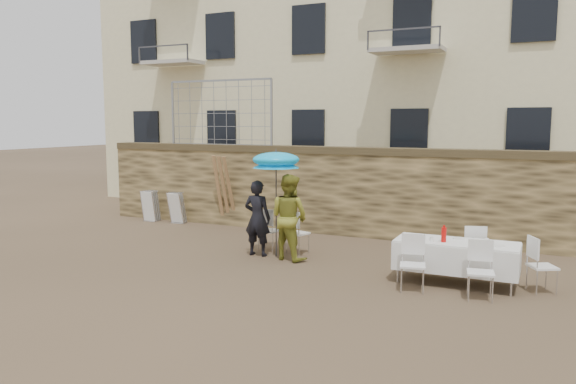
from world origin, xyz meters
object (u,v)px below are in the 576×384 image
at_px(woman_dress, 289,217).
at_px(table_chair_side, 542,265).
at_px(soda_bottle, 444,235).
at_px(table_chair_back, 473,249).
at_px(couple_chair_left, 269,229).
at_px(couple_chair_right, 298,232).
at_px(table_chair_front_left, 413,264).
at_px(man_suit, 257,218).
at_px(banquet_table, 456,244).
at_px(umbrella, 276,163).
at_px(table_chair_front_right, 481,271).
at_px(chair_stack_right, 179,207).
at_px(chair_stack_left, 153,205).

relative_size(woman_dress, table_chair_side, 1.87).
relative_size(soda_bottle, table_chair_back, 0.27).
xyz_separation_m(couple_chair_left, soda_bottle, (4.00, -1.09, 0.43)).
bearing_deg(soda_bottle, table_chair_back, 67.17).
distance_m(couple_chair_right, table_chair_front_left, 3.36).
bearing_deg(woman_dress, couple_chair_right, -69.61).
distance_m(woman_dress, table_chair_back, 3.70).
bearing_deg(man_suit, banquet_table, 172.52).
bearing_deg(umbrella, couple_chair_left, 131.63).
xyz_separation_m(table_chair_front_right, chair_stack_right, (-8.58, 3.62, -0.02)).
distance_m(woman_dress, couple_chair_right, 0.69).
bearing_deg(soda_bottle, man_suit, 172.34).
height_order(table_chair_front_right, table_chair_back, same).
bearing_deg(table_chair_front_left, woman_dress, 145.99).
height_order(umbrella, table_chair_front_right, umbrella).
bearing_deg(soda_bottle, table_chair_front_left, -123.69).
distance_m(woman_dress, umbrella, 1.18).
height_order(table_chair_back, chair_stack_left, table_chair_back).
bearing_deg(woman_dress, chair_stack_left, -9.01).
relative_size(umbrella, table_chair_front_right, 2.22).
height_order(banquet_table, chair_stack_right, chair_stack_right).
bearing_deg(umbrella, table_chair_back, 4.45).
relative_size(banquet_table, table_chair_front_left, 2.19).
xyz_separation_m(umbrella, banquet_table, (3.80, -0.49, -1.29)).
bearing_deg(table_chair_front_right, man_suit, 156.31).
xyz_separation_m(woman_dress, chair_stack_left, (-5.53, 2.49, -0.44)).
bearing_deg(woman_dress, man_suit, 15.19).
relative_size(man_suit, table_chair_front_left, 1.71).
distance_m(man_suit, table_chair_back, 4.44).
bearing_deg(table_chair_front_left, chair_stack_left, 144.36).
height_order(man_suit, woman_dress, woman_dress).
height_order(soda_bottle, table_chair_front_right, soda_bottle).
bearing_deg(umbrella, table_chair_front_right, -16.05).
height_order(man_suit, banquet_table, man_suit).
xyz_separation_m(woman_dress, table_chair_side, (4.85, -0.29, -0.42)).
distance_m(banquet_table, chair_stack_left, 9.43).
height_order(man_suit, table_chair_front_right, man_suit).
relative_size(couple_chair_right, chair_stack_right, 1.04).
bearing_deg(woman_dress, banquet_table, -171.22).
bearing_deg(table_chair_front_left, banquet_table, 39.08).
height_order(soda_bottle, table_chair_back, soda_bottle).
xyz_separation_m(couple_chair_left, chair_stack_right, (-3.88, 1.94, -0.02)).
bearing_deg(table_chair_front_left, soda_bottle, 44.05).
xyz_separation_m(umbrella, chair_stack_left, (-5.18, 2.39, -1.56)).
bearing_deg(umbrella, table_chair_front_left, -21.13).
relative_size(couple_chair_left, table_chair_front_left, 1.00).
height_order(man_suit, chair_stack_left, man_suit).
xyz_separation_m(table_chair_front_left, table_chair_back, (0.80, 1.55, 0.00)).
relative_size(man_suit, soda_bottle, 6.30).
bearing_deg(chair_stack_left, woman_dress, -24.20).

